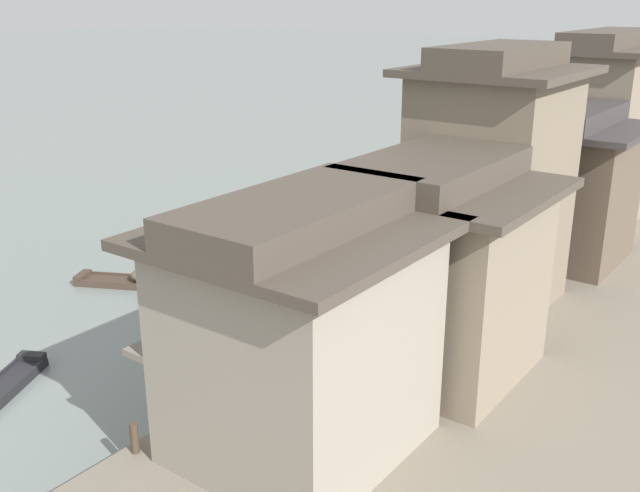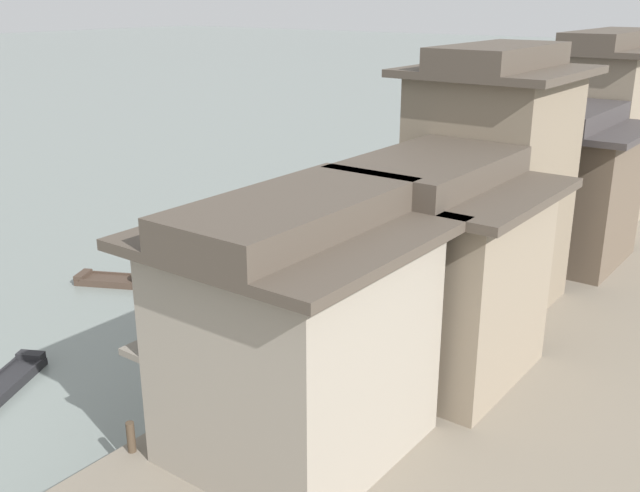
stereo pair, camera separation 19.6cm
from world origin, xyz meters
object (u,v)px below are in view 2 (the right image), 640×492
Objects in this scene: boat_moored_second at (360,293)px; boat_moored_far at (623,145)px; boat_moored_third at (147,280)px; house_waterfront_second at (427,266)px; house_waterfront_narrow at (561,185)px; boat_moored_nearest at (433,205)px; mooring_post_dock_near at (131,437)px; boat_midriver_drifting at (462,232)px; mooring_post_dock_mid at (316,328)px; mooring_post_dock_far at (459,245)px; house_waterfront_nearest at (296,329)px; house_waterfront_tall at (490,181)px; house_waterfront_far at (601,129)px.

boat_moored_far is (-0.30, 36.63, -0.07)m from boat_moored_second.
house_waterfront_second is (12.58, -0.37, 3.55)m from boat_moored_third.
boat_moored_far is 30.31m from house_waterfront_narrow.
boat_moored_second is at bearing -73.79° from boat_moored_nearest.
house_waterfront_second is 9.06m from mooring_post_dock_near.
boat_midriver_drifting is at bearing 95.60° from mooring_post_dock_near.
mooring_post_dock_near is (2.12, -49.10, 1.03)m from boat_moored_far.
mooring_post_dock_mid is 9.71m from mooring_post_dock_far.
boat_moored_far is 0.65× the size of house_waterfront_nearest.
mooring_post_dock_near is at bearing -101.58° from house_waterfront_tall.
boat_midriver_drifting is at bearing 111.62° from house_waterfront_second.
mooring_post_dock_mid is at bearing -7.12° from boat_moored_third.
mooring_post_dock_mid is (1.82, -5.24, 1.03)m from boat_moored_second.
mooring_post_dock_far is at bearing 67.82° from boat_moored_second.
mooring_post_dock_mid is (-3.11, -12.24, -2.55)m from house_waterfront_narrow.
house_waterfront_second reaches higher than boat_moored_second.
house_waterfront_far is 11.23× the size of mooring_post_dock_near.
mooring_post_dock_mid is at bearing 122.13° from house_waterfront_nearest.
house_waterfront_narrow is (12.39, 11.08, 3.55)m from boat_moored_third.
house_waterfront_narrow is at bearing -23.17° from boat_midriver_drifting.
house_waterfront_nearest is at bearing -75.23° from boat_midriver_drifting.
house_waterfront_tall is 12.53m from house_waterfront_far.
house_waterfront_second is (5.12, -4.45, 3.58)m from boat_moored_second.
boat_moored_second is 5.64m from mooring_post_dock_mid.
boat_midriver_drifting reaches higher than boat_moored_far.
house_waterfront_tall reaches higher than boat_moored_third.
house_waterfront_far reaches higher than house_waterfront_second.
boat_moored_third reaches higher than boat_moored_far.
house_waterfront_narrow is at bearing -32.38° from boat_moored_nearest.
boat_moored_third is at bearing -118.23° from boat_midriver_drifting.
house_waterfront_second is 1.06× the size of house_waterfront_narrow.
boat_moored_second is 9.28m from house_waterfront_narrow.
mooring_post_dock_near is (-2.60, -25.80, -3.91)m from house_waterfront_far.
mooring_post_dock_near is at bearing -90.00° from mooring_post_dock_mid.
house_waterfront_far is at bearing 92.24° from house_waterfront_second.
house_waterfront_narrow is 6.31× the size of mooring_post_dock_far.
boat_moored_third is 15.12m from boat_midriver_drifting.
mooring_post_dock_mid is (-2.72, -6.04, -3.85)m from house_waterfront_tall.
boat_moored_nearest is at bearing 136.15° from boat_midriver_drifting.
house_waterfront_narrow is (8.55, -5.42, 3.50)m from boat_moored_nearest.
house_waterfront_second is 0.75× the size of house_waterfront_far.
house_waterfront_narrow reaches higher than mooring_post_dock_mid.
boat_moored_second is 0.98× the size of boat_moored_third.
house_waterfront_narrow is 6.70× the size of mooring_post_dock_mid.
house_waterfront_second is 11.45m from house_waterfront_narrow.
boat_moored_nearest is 24.44m from boat_moored_far.
house_waterfront_nearest is 4.70m from mooring_post_dock_near.
boat_moored_far is 4.29× the size of mooring_post_dock_mid.
boat_moored_nearest is 4.42× the size of mooring_post_dock_mid.
boat_moored_second is at bearing -169.97° from house_waterfront_tall.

